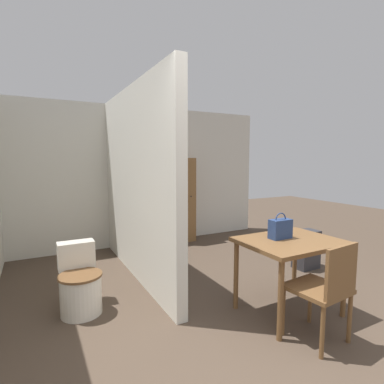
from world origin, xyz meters
name	(u,v)px	position (x,y,z in m)	size (l,w,h in m)	color
wall_back	(134,176)	(0.00, 4.09, 1.25)	(5.18, 0.12, 2.50)	silver
partition_wall	(135,183)	(-0.44, 2.62, 1.25)	(0.12, 2.82, 2.50)	silver
dining_table	(290,249)	(0.62, 0.90, 0.67)	(0.97, 0.76, 0.76)	brown
wooden_chair	(325,287)	(0.49, 0.39, 0.50)	(0.48, 0.48, 0.89)	brown
toilet	(80,285)	(-1.26, 1.93, 0.28)	(0.43, 0.58, 0.68)	silver
handbag	(280,229)	(0.56, 0.99, 0.87)	(0.23, 0.12, 0.27)	navy
wooden_cabinet	(181,200)	(0.82, 3.85, 0.79)	(0.50, 0.35, 1.59)	brown
space_heater	(306,249)	(1.79, 1.71, 0.27)	(0.34, 0.24, 0.55)	#2D2D33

